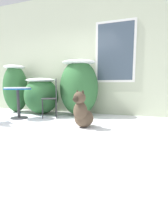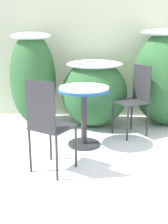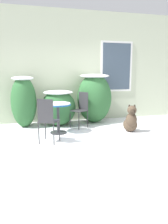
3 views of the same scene
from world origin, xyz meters
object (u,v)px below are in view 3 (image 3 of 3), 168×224
object	(u,v)px
patio_chair_near_table	(81,108)
dog	(131,121)
patio_chair_far_side	(48,119)
patio_table	(58,110)

from	to	relation	value
patio_chair_near_table	dog	size ratio (longest dim) A/B	1.35
patio_chair_far_side	dog	distance (m)	2.21
patio_chair_far_side	patio_table	bearing A→B (deg)	-84.78
patio_chair_far_side	dog	bearing A→B (deg)	-141.04
dog	patio_chair_near_table	bearing A→B (deg)	160.36
patio_table	patio_chair_near_table	distance (m)	0.83
patio_chair_near_table	dog	distance (m)	1.42
patio_chair_far_side	dog	world-z (taller)	patio_chair_far_side
patio_table	patio_chair_far_side	world-z (taller)	patio_chair_far_side
patio_table	patio_chair_near_table	size ratio (longest dim) A/B	0.79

